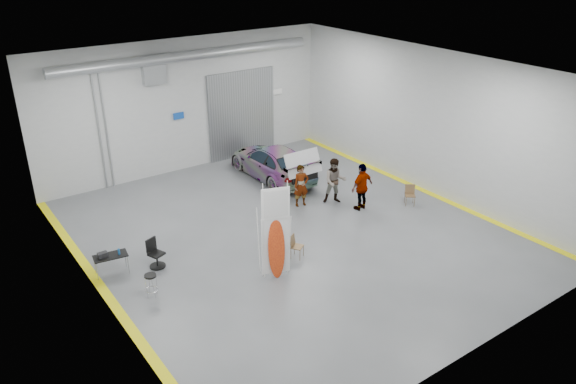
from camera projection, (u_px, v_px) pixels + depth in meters
ground at (291, 233)px, 20.64m from camera, size 16.00×16.00×0.00m
room_shell at (261, 111)px, 20.70m from camera, size 14.02×16.18×6.01m
sedan_car at (273, 162)px, 25.12m from camera, size 2.17×5.08×1.46m
person_a at (301, 186)px, 22.41m from camera, size 0.71×0.55×1.74m
person_b at (335, 181)px, 22.63m from camera, size 1.16×1.09×1.90m
person_c at (362, 187)px, 22.05m from camera, size 1.17×0.59×1.94m
surfboard_display at (279, 239)px, 17.52m from camera, size 0.89×0.46×3.28m
folding_chair_near at (297, 251)px, 18.99m from camera, size 0.52×0.57×0.80m
folding_chair_far at (410, 199)px, 22.70m from camera, size 0.54×0.60×0.82m
shop_stool at (151, 286)px, 16.87m from camera, size 0.39×0.39×0.76m
work_table at (108, 256)px, 17.88m from camera, size 1.12×0.68×0.86m
office_chair at (156, 255)px, 18.39m from camera, size 0.56×0.59×0.99m
trunk_lid at (303, 161)px, 23.13m from camera, size 1.70×1.03×0.04m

